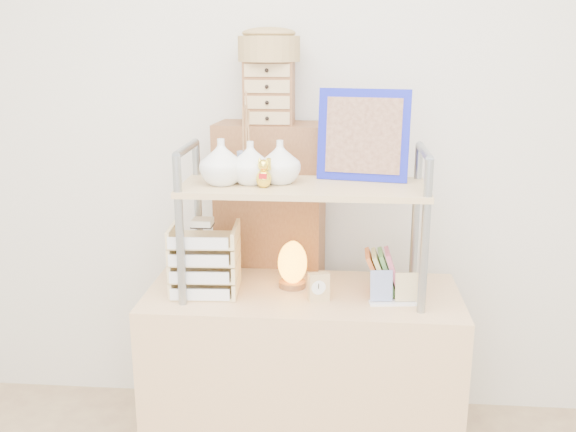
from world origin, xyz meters
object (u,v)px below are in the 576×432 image
(cabinet, at_px, (271,275))
(desk, at_px, (302,380))
(salt_lamp, at_px, (292,264))
(letter_tray, at_px, (204,263))

(cabinet, bearing_deg, desk, -61.27)
(cabinet, bearing_deg, salt_lamp, -64.44)
(desk, distance_m, letter_tray, 0.62)
(desk, relative_size, letter_tray, 4.11)
(letter_tray, relative_size, salt_lamp, 1.57)
(desk, distance_m, cabinet, 0.50)
(desk, height_order, salt_lamp, salt_lamp)
(desk, height_order, letter_tray, letter_tray)
(desk, distance_m, salt_lamp, 0.48)
(letter_tray, bearing_deg, desk, 4.45)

